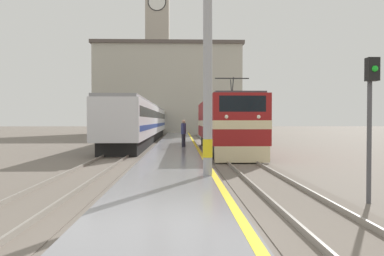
{
  "coord_description": "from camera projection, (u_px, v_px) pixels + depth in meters",
  "views": [
    {
      "loc": [
        0.31,
        -6.87,
        2.18
      ],
      "look_at": [
        1.31,
        26.13,
        1.51
      ],
      "focal_mm": 35.0,
      "sensor_mm": 36.0,
      "label": 1
    }
  ],
  "objects": [
    {
      "name": "catenary_mast",
      "position": [
        209.0,
        44.0,
        12.24
      ],
      "size": [
        2.47,
        0.32,
        8.82
      ],
      "color": "#9E9EA3",
      "rests_on": "platform"
    },
    {
      "name": "locomotive_train",
      "position": [
        224.0,
        124.0,
        26.05
      ],
      "size": [
        2.92,
        15.48,
        4.71
      ],
      "color": "black",
      "rests_on": "ground"
    },
    {
      "name": "station_building",
      "position": [
        168.0,
        90.0,
        59.44
      ],
      "size": [
        22.7,
        10.02,
        13.97
      ],
      "color": "#B7B2A3",
      "rests_on": "ground"
    },
    {
      "name": "platform",
      "position": [
        177.0,
        144.0,
        31.88
      ],
      "size": [
        3.14,
        140.0,
        0.37
      ],
      "color": "gray",
      "rests_on": "ground"
    },
    {
      "name": "clock_tower",
      "position": [
        158.0,
        46.0,
        68.07
      ],
      "size": [
        5.21,
        5.21,
        29.75
      ],
      "color": "#ADA393",
      "rests_on": "ground"
    },
    {
      "name": "rail_track_far",
      "position": [
        136.0,
        146.0,
        31.77
      ],
      "size": [
        2.83,
        140.0,
        0.16
      ],
      "color": "#70665B",
      "rests_on": "ground"
    },
    {
      "name": "signal_post",
      "position": [
        371.0,
        106.0,
        9.71
      ],
      "size": [
        0.3,
        0.39,
        3.8
      ],
      "color": "#4C4C51",
      "rests_on": "ground"
    },
    {
      "name": "person_on_platform",
      "position": [
        184.0,
        132.0,
        25.59
      ],
      "size": [
        0.34,
        0.34,
        1.85
      ],
      "color": "#23232D",
      "rests_on": "platform"
    },
    {
      "name": "rail_track_near",
      "position": [
        216.0,
        145.0,
        31.98
      ],
      "size": [
        2.83,
        140.0,
        0.16
      ],
      "color": "#70665B",
      "rests_on": "ground"
    },
    {
      "name": "passenger_train",
      "position": [
        149.0,
        122.0,
        44.46
      ],
      "size": [
        2.92,
        46.99,
        3.72
      ],
      "color": "black",
      "rests_on": "ground"
    },
    {
      "name": "ground_plane",
      "position": [
        178.0,
        142.0,
        36.88
      ],
      "size": [
        200.0,
        200.0,
        0.0
      ],
      "primitive_type": "plane",
      "color": "#70665B"
    }
  ]
}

